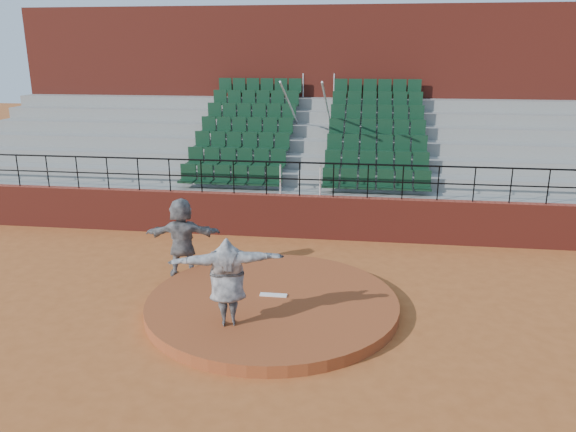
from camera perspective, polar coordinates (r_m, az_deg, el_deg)
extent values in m
plane|color=#A45325|center=(12.52, -1.60, -9.41)|extent=(90.00, 90.00, 0.00)
cylinder|color=brown|center=(12.47, -1.60, -8.89)|extent=(5.50, 5.50, 0.25)
cube|color=white|center=(12.54, -1.49, -8.02)|extent=(0.60, 0.15, 0.03)
cube|color=maroon|center=(16.92, 1.17, -0.05)|extent=(24.00, 0.30, 1.30)
cylinder|color=black|center=(16.52, 1.20, 5.45)|extent=(24.00, 0.05, 0.05)
cylinder|color=black|center=(16.62, 1.19, 3.75)|extent=(24.00, 0.04, 0.04)
cylinder|color=black|center=(19.78, -25.74, 4.18)|extent=(0.04, 0.04, 1.00)
cylinder|color=black|center=(19.25, -23.25, 4.18)|extent=(0.04, 0.04, 1.00)
cylinder|color=black|center=(18.76, -20.62, 4.17)|extent=(0.04, 0.04, 1.00)
cylinder|color=black|center=(18.30, -17.86, 4.15)|extent=(0.04, 0.04, 1.00)
cylinder|color=black|center=(17.90, -14.96, 4.12)|extent=(0.04, 0.04, 1.00)
cylinder|color=black|center=(17.54, -11.94, 4.07)|extent=(0.04, 0.04, 1.00)
cylinder|color=black|center=(17.22, -8.79, 4.02)|extent=(0.04, 0.04, 1.00)
cylinder|color=black|center=(16.97, -5.55, 3.94)|extent=(0.04, 0.04, 1.00)
cylinder|color=black|center=(16.77, -2.21, 3.86)|extent=(0.04, 0.04, 1.00)
cylinder|color=black|center=(16.62, 1.19, 3.75)|extent=(0.04, 0.04, 1.00)
cylinder|color=black|center=(16.54, 4.64, 3.64)|extent=(0.04, 0.04, 1.00)
cylinder|color=black|center=(16.52, 8.11, 3.51)|extent=(0.04, 0.04, 1.00)
cylinder|color=black|center=(16.55, 11.58, 3.36)|extent=(0.04, 0.04, 1.00)
cylinder|color=black|center=(16.65, 15.01, 3.21)|extent=(0.04, 0.04, 1.00)
cylinder|color=black|center=(16.81, 18.40, 3.04)|extent=(0.04, 0.04, 1.00)
cylinder|color=black|center=(17.02, 21.71, 2.87)|extent=(0.04, 0.04, 1.00)
cylinder|color=black|center=(17.29, 24.93, 2.70)|extent=(0.04, 0.04, 1.00)
cube|color=gray|center=(17.46, 1.39, 0.49)|extent=(24.00, 0.85, 1.30)
cube|color=#10311D|center=(17.61, -5.89, 3.93)|extent=(3.30, 0.48, 0.72)
cube|color=#10311D|center=(17.12, 8.93, 3.45)|extent=(3.30, 0.48, 0.72)
cube|color=gray|center=(18.23, 1.70, 1.82)|extent=(24.00, 0.85, 1.70)
cube|color=#10311D|center=(18.34, -5.30, 5.73)|extent=(3.30, 0.48, 0.72)
cube|color=#10311D|center=(17.87, 8.96, 5.31)|extent=(3.30, 0.48, 0.72)
cube|color=gray|center=(19.00, 1.99, 3.05)|extent=(24.00, 0.85, 2.10)
cube|color=#10311D|center=(19.09, -4.76, 7.39)|extent=(3.30, 0.48, 0.72)
cube|color=#10311D|center=(18.64, 8.98, 7.02)|extent=(3.30, 0.48, 0.72)
cube|color=gray|center=(19.78, 2.25, 4.18)|extent=(24.00, 0.85, 2.50)
cube|color=#10311D|center=(19.85, -4.25, 8.92)|extent=(3.30, 0.48, 0.72)
cube|color=#10311D|center=(19.42, 9.00, 8.59)|extent=(3.30, 0.48, 0.72)
cube|color=gray|center=(20.56, 2.50, 5.23)|extent=(24.00, 0.85, 2.90)
cube|color=#10311D|center=(20.63, -3.77, 10.33)|extent=(3.30, 0.48, 0.72)
cube|color=#10311D|center=(20.21, 9.02, 10.04)|extent=(3.30, 0.48, 0.72)
cube|color=gray|center=(21.36, 2.72, 6.20)|extent=(24.00, 0.85, 3.30)
cube|color=#10311D|center=(21.42, -3.33, 11.64)|extent=(3.30, 0.48, 0.72)
cube|color=#10311D|center=(21.02, 9.04, 11.38)|extent=(3.30, 0.48, 0.72)
cube|color=gray|center=(22.16, 2.94, 7.10)|extent=(24.00, 0.85, 3.70)
cube|color=#10311D|center=(22.22, -2.91, 12.86)|extent=(3.30, 0.48, 0.72)
cube|color=#10311D|center=(21.84, 9.06, 12.62)|extent=(3.30, 0.48, 0.72)
cylinder|color=silver|center=(19.50, 0.54, 10.42)|extent=(0.06, 5.97, 2.46)
cylinder|color=silver|center=(19.38, 4.12, 10.34)|extent=(0.06, 5.97, 2.46)
cube|color=maroon|center=(23.85, 3.42, 11.88)|extent=(24.00, 3.00, 7.10)
imported|color=black|center=(11.05, -6.19, -6.64)|extent=(2.29, 1.19, 1.80)
imported|color=black|center=(14.21, -10.70, -2.12)|extent=(1.93, 0.89, 2.01)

